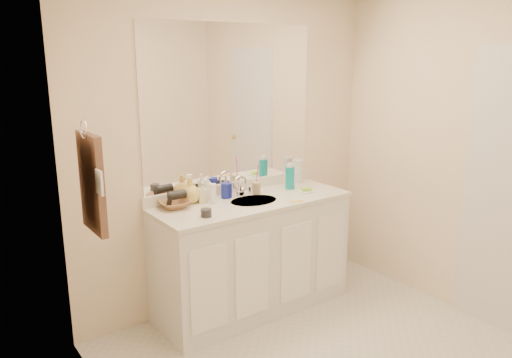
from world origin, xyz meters
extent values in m
cube|color=beige|center=(0.00, 1.30, 1.20)|extent=(2.60, 0.02, 2.40)
cube|color=beige|center=(-1.30, 0.00, 1.20)|extent=(0.02, 2.60, 2.40)
cube|color=beige|center=(1.30, 0.00, 1.20)|extent=(0.02, 2.60, 2.40)
cube|color=white|center=(0.00, 1.02, 0.42)|extent=(1.50, 0.55, 0.85)
cube|color=silver|center=(0.00, 1.02, 0.86)|extent=(1.52, 0.57, 0.03)
cube|color=silver|center=(0.00, 1.29, 0.92)|extent=(1.52, 0.03, 0.08)
cylinder|color=beige|center=(0.00, 1.00, 0.87)|extent=(0.37, 0.37, 0.02)
cylinder|color=silver|center=(0.00, 1.18, 0.94)|extent=(0.02, 0.02, 0.11)
cube|color=white|center=(0.00, 1.29, 1.56)|extent=(1.48, 0.01, 1.20)
cylinder|color=navy|center=(-0.12, 1.18, 0.94)|extent=(0.11, 0.11, 0.11)
cylinder|color=tan|center=(0.13, 1.15, 0.93)|extent=(0.07, 0.07, 0.09)
cylinder|color=#ED3E92|center=(0.14, 1.15, 1.03)|extent=(0.02, 0.04, 0.19)
cylinder|color=#0C969B|center=(0.43, 1.11, 0.97)|extent=(0.08, 0.08, 0.18)
cylinder|color=silver|center=(0.61, 1.22, 0.98)|extent=(0.09, 0.09, 0.19)
cube|color=white|center=(0.46, 0.94, 0.89)|extent=(0.11, 0.09, 0.01)
cube|color=#98D734|center=(0.46, 0.94, 0.90)|extent=(0.09, 0.07, 0.03)
cube|color=#FFA91A|center=(0.24, 0.79, 0.88)|extent=(0.11, 0.04, 0.00)
cylinder|color=#28282D|center=(-0.48, 0.88, 0.91)|extent=(0.09, 0.09, 0.05)
cylinder|color=white|center=(-0.29, 1.11, 0.95)|extent=(0.05, 0.05, 0.15)
imported|color=white|center=(-0.25, 1.24, 0.97)|extent=(0.08, 0.08, 0.17)
imported|color=#EDECC1|center=(-0.33, 1.19, 0.96)|extent=(0.08, 0.08, 0.15)
imported|color=#E5C459|center=(-0.41, 1.23, 0.97)|extent=(0.14, 0.14, 0.18)
imported|color=#92603B|center=(-0.56, 1.18, 0.91)|extent=(0.23, 0.23, 0.05)
cylinder|color=black|center=(-0.54, 1.18, 0.97)|extent=(0.13, 0.07, 0.06)
torus|color=silver|center=(-1.27, 0.77, 1.55)|extent=(0.01, 0.11, 0.11)
cube|color=#452F25|center=(-1.25, 0.77, 1.25)|extent=(0.04, 0.32, 0.55)
cube|color=white|center=(-1.27, 0.57, 1.30)|extent=(0.01, 0.08, 0.13)
camera|label=1|loc=(-2.06, -1.89, 1.93)|focal=35.00mm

